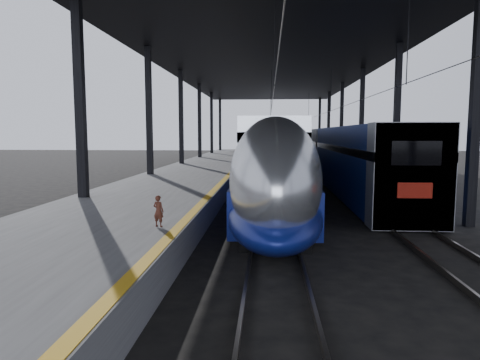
{
  "coord_description": "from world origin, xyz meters",
  "views": [
    {
      "loc": [
        1.78,
        -11.95,
        3.59
      ],
      "look_at": [
        0.81,
        2.68,
        2.0
      ],
      "focal_mm": 32.0,
      "sensor_mm": 36.0,
      "label": 1
    }
  ],
  "objects": [
    {
      "name": "ground",
      "position": [
        0.0,
        0.0,
        0.0
      ],
      "size": [
        160.0,
        160.0,
        0.0
      ],
      "primitive_type": "plane",
      "color": "black",
      "rests_on": "ground"
    },
    {
      "name": "platform",
      "position": [
        -3.5,
        20.0,
        0.5
      ],
      "size": [
        6.0,
        80.0,
        1.0
      ],
      "primitive_type": "cube",
      "color": "#4C4C4F",
      "rests_on": "ground"
    },
    {
      "name": "yellow_strip",
      "position": [
        -0.7,
        20.0,
        1.0
      ],
      "size": [
        0.3,
        80.0,
        0.01
      ],
      "primitive_type": "cube",
      "color": "#C99112",
      "rests_on": "platform"
    },
    {
      "name": "rails",
      "position": [
        4.5,
        20.0,
        0.08
      ],
      "size": [
        6.52,
        80.0,
        0.16
      ],
      "color": "slate",
      "rests_on": "ground"
    },
    {
      "name": "canopy",
      "position": [
        1.9,
        20.0,
        9.12
      ],
      "size": [
        18.0,
        75.0,
        9.47
      ],
      "color": "black",
      "rests_on": "ground"
    },
    {
      "name": "tgv_train",
      "position": [
        2.0,
        29.4,
        2.01
      ],
      "size": [
        2.99,
        65.2,
        4.29
      ],
      "color": "silver",
      "rests_on": "ground"
    },
    {
      "name": "second_train",
      "position": [
        7.0,
        30.84,
        2.03
      ],
      "size": [
        2.91,
        56.05,
        4.0
      ],
      "color": "navy",
      "rests_on": "ground"
    },
    {
      "name": "child",
      "position": [
        -1.28,
        -0.36,
        1.44
      ],
      "size": [
        0.38,
        0.31,
        0.89
      ],
      "primitive_type": "imported",
      "rotation": [
        0.0,
        0.0,
        2.8
      ],
      "color": "#4B2319",
      "rests_on": "platform"
    }
  ]
}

